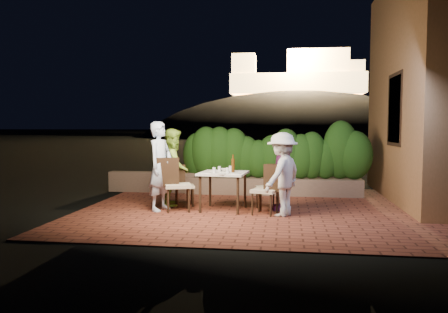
% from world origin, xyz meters
% --- Properties ---
extents(ground, '(400.00, 400.00, 0.00)m').
position_xyz_m(ground, '(0.00, 0.00, -0.02)').
color(ground, black).
rests_on(ground, ground).
extents(terrace_floor, '(7.00, 6.00, 0.15)m').
position_xyz_m(terrace_floor, '(0.00, 0.50, -0.07)').
color(terrace_floor, brown).
rests_on(terrace_floor, ground).
extents(building_wall, '(1.60, 5.00, 5.00)m').
position_xyz_m(building_wall, '(3.60, 2.00, 2.50)').
color(building_wall, '#9F6B3F').
rests_on(building_wall, ground).
extents(window_pane, '(0.08, 1.00, 1.40)m').
position_xyz_m(window_pane, '(2.82, 1.50, 2.00)').
color(window_pane, black).
rests_on(window_pane, building_wall).
extents(window_frame, '(0.06, 1.15, 1.55)m').
position_xyz_m(window_frame, '(2.81, 1.50, 2.00)').
color(window_frame, black).
rests_on(window_frame, building_wall).
extents(planter, '(4.20, 0.55, 0.40)m').
position_xyz_m(planter, '(0.20, 2.30, 0.20)').
color(planter, '#79604D').
rests_on(planter, ground).
extents(hedge, '(4.00, 0.70, 1.10)m').
position_xyz_m(hedge, '(0.20, 2.30, 0.95)').
color(hedge, '#1C4312').
rests_on(hedge, planter).
extents(parapet, '(2.20, 0.30, 0.50)m').
position_xyz_m(parapet, '(-2.80, 2.30, 0.25)').
color(parapet, '#79604D').
rests_on(parapet, ground).
extents(hill, '(52.00, 40.00, 22.00)m').
position_xyz_m(hill, '(2.00, 60.00, -4.00)').
color(hill, black).
rests_on(hill, ground).
extents(fortress, '(26.00, 8.00, 8.00)m').
position_xyz_m(fortress, '(2.00, 60.00, 10.50)').
color(fortress, '#FFCC7A').
rests_on(fortress, hill).
extents(dining_table, '(0.96, 0.96, 0.75)m').
position_xyz_m(dining_table, '(-0.69, 0.18, 0.38)').
color(dining_table, white).
rests_on(dining_table, ground).
extents(plate_nw, '(0.21, 0.21, 0.01)m').
position_xyz_m(plate_nw, '(-0.99, 0.00, 0.76)').
color(plate_nw, white).
rests_on(plate_nw, dining_table).
extents(plate_sw, '(0.24, 0.24, 0.01)m').
position_xyz_m(plate_sw, '(-0.93, 0.41, 0.76)').
color(plate_sw, white).
rests_on(plate_sw, dining_table).
extents(plate_ne, '(0.23, 0.23, 0.01)m').
position_xyz_m(plate_ne, '(-0.43, -0.07, 0.76)').
color(plate_ne, white).
rests_on(plate_ne, dining_table).
extents(plate_se, '(0.20, 0.20, 0.01)m').
position_xyz_m(plate_se, '(-0.39, 0.38, 0.76)').
color(plate_se, white).
rests_on(plate_se, dining_table).
extents(plate_centre, '(0.20, 0.20, 0.01)m').
position_xyz_m(plate_centre, '(-0.66, 0.16, 0.76)').
color(plate_centre, white).
rests_on(plate_centre, dining_table).
extents(plate_front, '(0.24, 0.24, 0.01)m').
position_xyz_m(plate_front, '(-0.65, -0.16, 0.76)').
color(plate_front, white).
rests_on(plate_front, dining_table).
extents(glass_nw, '(0.06, 0.06, 0.11)m').
position_xyz_m(glass_nw, '(-0.86, 0.05, 0.80)').
color(glass_nw, silver).
rests_on(glass_nw, dining_table).
extents(glass_sw, '(0.06, 0.06, 0.10)m').
position_xyz_m(glass_sw, '(-0.80, 0.34, 0.80)').
color(glass_sw, silver).
rests_on(glass_sw, dining_table).
extents(glass_ne, '(0.06, 0.06, 0.10)m').
position_xyz_m(glass_ne, '(-0.59, 0.06, 0.80)').
color(glass_ne, silver).
rests_on(glass_ne, dining_table).
extents(glass_se, '(0.07, 0.07, 0.11)m').
position_xyz_m(glass_se, '(-0.57, 0.33, 0.81)').
color(glass_se, silver).
rests_on(glass_se, dining_table).
extents(beer_bottle, '(0.07, 0.07, 0.35)m').
position_xyz_m(beer_bottle, '(-0.50, 0.18, 0.92)').
color(beer_bottle, '#44260B').
rests_on(beer_bottle, dining_table).
extents(bowl, '(0.21, 0.21, 0.04)m').
position_xyz_m(bowl, '(-0.73, 0.47, 0.77)').
color(bowl, white).
rests_on(bowl, dining_table).
extents(chair_left_front, '(0.61, 0.61, 1.04)m').
position_xyz_m(chair_left_front, '(-1.56, -0.02, 0.52)').
color(chair_left_front, black).
rests_on(chair_left_front, ground).
extents(chair_left_back, '(0.50, 0.50, 0.86)m').
position_xyz_m(chair_left_back, '(-1.55, 0.51, 0.43)').
color(chair_left_back, black).
rests_on(chair_left_back, ground).
extents(chair_right_front, '(0.54, 0.54, 0.94)m').
position_xyz_m(chair_right_front, '(0.13, -0.13, 0.47)').
color(chair_right_front, black).
rests_on(chair_right_front, ground).
extents(chair_right_back, '(0.52, 0.52, 0.91)m').
position_xyz_m(chair_right_back, '(0.16, 0.35, 0.45)').
color(chair_right_back, black).
rests_on(chair_right_back, ground).
extents(diner_blue, '(0.58, 0.73, 1.74)m').
position_xyz_m(diner_blue, '(-1.91, -0.01, 0.87)').
color(diner_blue, '#C2D9FA').
rests_on(diner_blue, ground).
extents(diner_green, '(0.75, 0.89, 1.60)m').
position_xyz_m(diner_green, '(-1.79, 0.58, 0.80)').
color(diner_green, '#92C43D').
rests_on(diner_green, ground).
extents(diner_white, '(0.98, 1.14, 1.54)m').
position_xyz_m(diner_white, '(0.45, -0.20, 0.77)').
color(diner_white, silver).
rests_on(diner_white, ground).
extents(diner_purple, '(0.45, 0.92, 1.51)m').
position_xyz_m(diner_purple, '(0.46, 0.38, 0.75)').
color(diner_purple, '#7A286E').
rests_on(diner_purple, ground).
extents(parapet_lamp, '(0.10, 0.10, 0.14)m').
position_xyz_m(parapet_lamp, '(-2.47, 2.30, 0.57)').
color(parapet_lamp, orange).
rests_on(parapet_lamp, parapet).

